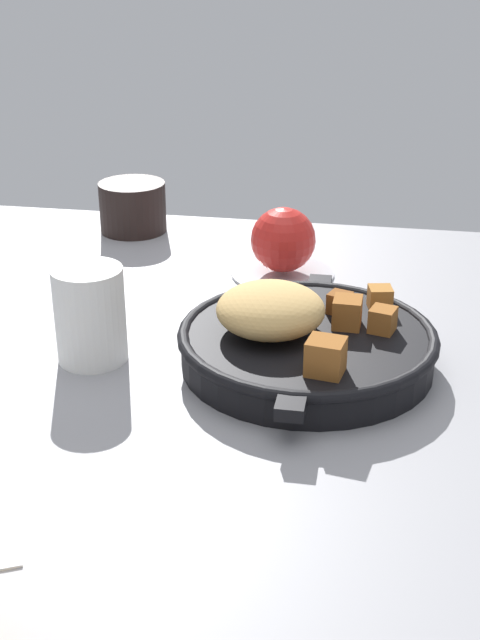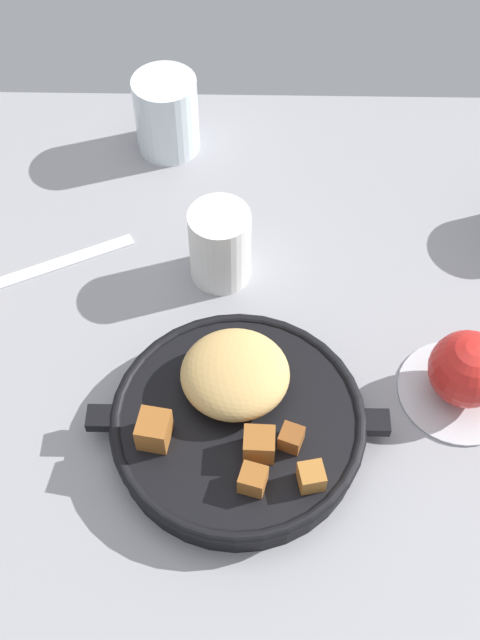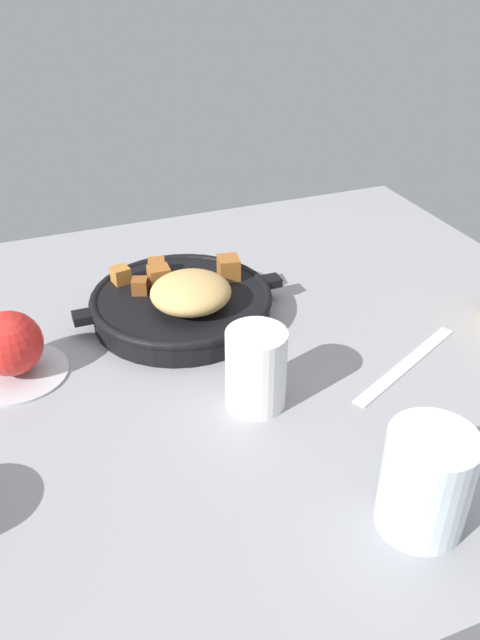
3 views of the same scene
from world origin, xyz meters
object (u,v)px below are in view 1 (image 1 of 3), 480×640
red_apple (283,240)px  cast_iron_skillet (303,339)px  white_creamer_pitcher (90,315)px  coffee_mug_dark (133,207)px  butter_knife (5,476)px

red_apple → cast_iron_skillet: bearing=-167.9°
cast_iron_skillet → white_creamer_pitcher: white_creamer_pitcher is taller
cast_iron_skillet → coffee_mug_dark: size_ratio=3.22×
cast_iron_skillet → white_creamer_pitcher: size_ratio=3.09×
cast_iron_skillet → coffee_mug_dark: 44.11cm
white_creamer_pitcher → coffee_mug_dark: bearing=10.5°
cast_iron_skillet → white_creamer_pitcher: (-2.29, 20.07, 1.98)cm
red_apple → coffee_mug_dark: bearing=60.5°
cast_iron_skillet → coffee_mug_dark: bearing=37.7°
butter_knife → coffee_mug_dark: bearing=-19.1°
cast_iron_skillet → red_apple: red_apple is taller
red_apple → white_creamer_pitcher: white_creamer_pitcher is taller
red_apple → white_creamer_pitcher: (-24.67, 15.25, 0.23)cm
red_apple → butter_knife: red_apple is taller
coffee_mug_dark → white_creamer_pitcher: (-37.18, -6.91, 1.32)cm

